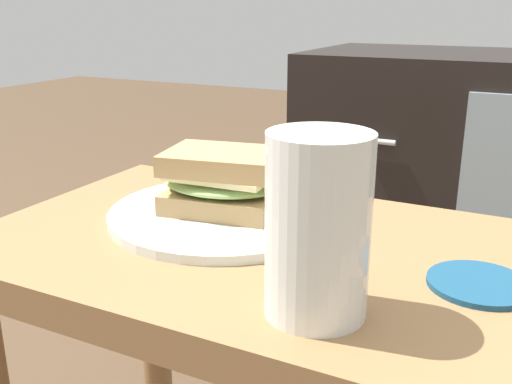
{
  "coord_description": "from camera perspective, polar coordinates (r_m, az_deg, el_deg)",
  "views": [
    {
      "loc": [
        0.24,
        -0.48,
        0.68
      ],
      "look_at": [
        0.0,
        0.0,
        0.51
      ],
      "focal_mm": 40.88,
      "sensor_mm": 36.0,
      "label": 1
    }
  ],
  "objects": [
    {
      "name": "plate",
      "position": [
        0.64,
        -3.17,
        -2.14
      ],
      "size": [
        0.25,
        0.25,
        0.01
      ],
      "primitive_type": "cylinder",
      "color": "silver",
      "rests_on": "side_table"
    },
    {
      "name": "sandwich_front",
      "position": [
        0.63,
        -3.23,
        1.09
      ],
      "size": [
        0.14,
        0.11,
        0.07
      ],
      "color": "tan",
      "rests_on": "plate"
    },
    {
      "name": "tv_cabinet",
      "position": [
        1.49,
        23.73,
        0.93
      ],
      "size": [
        0.96,
        0.46,
        0.58
      ],
      "color": "black",
      "rests_on": "ground"
    },
    {
      "name": "side_table",
      "position": [
        0.63,
        -0.06,
        -12.31
      ],
      "size": [
        0.56,
        0.36,
        0.46
      ],
      "color": "olive",
      "rests_on": "ground"
    },
    {
      "name": "beer_glass",
      "position": [
        0.43,
        6.04,
        -3.71
      ],
      "size": [
        0.08,
        0.08,
        0.14
      ],
      "color": "silver",
      "rests_on": "side_table"
    },
    {
      "name": "coaster",
      "position": [
        0.53,
        21.0,
        -8.39
      ],
      "size": [
        0.09,
        0.09,
        0.01
      ],
      "primitive_type": "cylinder",
      "color": "navy",
      "rests_on": "side_table"
    }
  ]
}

